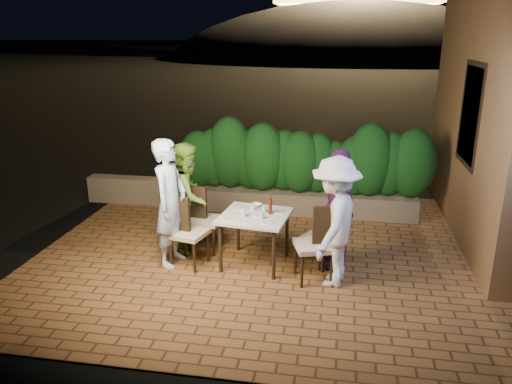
% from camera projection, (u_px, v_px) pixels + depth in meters
% --- Properties ---
extents(ground, '(400.00, 400.00, 0.00)m').
position_uv_depth(ground, '(270.00, 267.00, 7.12)').
color(ground, black).
rests_on(ground, ground).
extents(terrace_floor, '(7.00, 6.00, 0.15)m').
position_uv_depth(terrace_floor, '(275.00, 256.00, 7.60)').
color(terrace_floor, brown).
rests_on(terrace_floor, ground).
extents(window_pane, '(0.08, 1.00, 1.40)m').
position_uv_depth(window_pane, '(472.00, 115.00, 7.45)').
color(window_pane, black).
rests_on(window_pane, building_wall).
extents(window_frame, '(0.06, 1.15, 1.55)m').
position_uv_depth(window_frame, '(472.00, 115.00, 7.45)').
color(window_frame, black).
rests_on(window_frame, building_wall).
extents(planter, '(4.20, 0.55, 0.40)m').
position_uv_depth(planter, '(299.00, 202.00, 9.18)').
color(planter, '#77684C').
rests_on(planter, ground).
extents(hedge, '(4.00, 0.70, 1.10)m').
position_uv_depth(hedge, '(300.00, 162.00, 8.95)').
color(hedge, '#134313').
rests_on(hedge, planter).
extents(parapet, '(2.20, 0.30, 0.50)m').
position_uv_depth(parapet, '(144.00, 191.00, 9.65)').
color(parapet, '#77684C').
rests_on(parapet, ground).
extents(hill, '(52.00, 40.00, 22.00)m').
position_uv_depth(hill, '(352.00, 91.00, 64.30)').
color(hill, black).
rests_on(hill, ground).
extents(dining_table, '(1.02, 1.02, 0.75)m').
position_uv_depth(dining_table, '(255.00, 239.00, 7.06)').
color(dining_table, white).
rests_on(dining_table, ground).
extents(plate_nw, '(0.23, 0.23, 0.01)m').
position_uv_depth(plate_nw, '(232.00, 219.00, 6.78)').
color(plate_nw, white).
rests_on(plate_nw, dining_table).
extents(plate_sw, '(0.21, 0.21, 0.01)m').
position_uv_depth(plate_sw, '(242.00, 208.00, 7.18)').
color(plate_sw, white).
rests_on(plate_sw, dining_table).
extents(plate_ne, '(0.20, 0.20, 0.01)m').
position_uv_depth(plate_ne, '(267.00, 222.00, 6.66)').
color(plate_ne, white).
rests_on(plate_ne, dining_table).
extents(plate_se, '(0.20, 0.20, 0.01)m').
position_uv_depth(plate_se, '(278.00, 211.00, 7.06)').
color(plate_se, white).
rests_on(plate_se, dining_table).
extents(plate_centre, '(0.21, 0.21, 0.01)m').
position_uv_depth(plate_centre, '(257.00, 214.00, 6.95)').
color(plate_centre, white).
rests_on(plate_centre, dining_table).
extents(plate_front, '(0.23, 0.23, 0.01)m').
position_uv_depth(plate_front, '(251.00, 223.00, 6.62)').
color(plate_front, white).
rests_on(plate_front, dining_table).
extents(glass_nw, '(0.07, 0.07, 0.12)m').
position_uv_depth(glass_nw, '(244.00, 213.00, 6.85)').
color(glass_nw, silver).
rests_on(glass_nw, dining_table).
extents(glass_sw, '(0.06, 0.06, 0.10)m').
position_uv_depth(glass_sw, '(253.00, 207.00, 7.10)').
color(glass_sw, silver).
rests_on(glass_sw, dining_table).
extents(glass_ne, '(0.06, 0.06, 0.11)m').
position_uv_depth(glass_ne, '(261.00, 215.00, 6.77)').
color(glass_ne, silver).
rests_on(glass_ne, dining_table).
extents(glass_se, '(0.06, 0.06, 0.10)m').
position_uv_depth(glass_se, '(264.00, 209.00, 7.02)').
color(glass_se, silver).
rests_on(glass_se, dining_table).
extents(beer_bottle, '(0.05, 0.05, 0.27)m').
position_uv_depth(beer_bottle, '(270.00, 205.00, 6.93)').
color(beer_bottle, '#4F1C0D').
rests_on(beer_bottle, dining_table).
extents(bowl, '(0.22, 0.22, 0.04)m').
position_uv_depth(bowl, '(256.00, 205.00, 7.26)').
color(bowl, white).
rests_on(bowl, dining_table).
extents(chair_left_front, '(0.57, 0.57, 1.01)m').
position_uv_depth(chair_left_front, '(189.00, 232.00, 7.00)').
color(chair_left_front, black).
rests_on(chair_left_front, ground).
extents(chair_left_back, '(0.50, 0.50, 1.00)m').
position_uv_depth(chair_left_back, '(206.00, 219.00, 7.50)').
color(chair_left_back, black).
rests_on(chair_left_back, ground).
extents(chair_right_front, '(0.60, 0.60, 1.04)m').
position_uv_depth(chair_right_front, '(314.00, 244.00, 6.55)').
color(chair_right_front, black).
rests_on(chair_right_front, ground).
extents(chair_right_back, '(0.54, 0.54, 0.85)m').
position_uv_depth(chair_right_back, '(317.00, 236.00, 7.05)').
color(chair_right_back, black).
rests_on(chair_right_back, ground).
extents(diner_blue, '(0.51, 0.71, 1.82)m').
position_uv_depth(diner_blue, '(170.00, 203.00, 6.92)').
color(diner_blue, '#C4E0FC').
rests_on(diner_blue, ground).
extents(diner_green, '(0.67, 0.83, 1.64)m').
position_uv_depth(diner_green, '(188.00, 196.00, 7.50)').
color(diner_green, '#90CD40').
rests_on(diner_green, ground).
extents(diner_white, '(0.87, 1.22, 1.72)m').
position_uv_depth(diner_white, '(335.00, 222.00, 6.38)').
color(diner_white, white).
rests_on(diner_white, ground).
extents(diner_purple, '(0.65, 1.07, 1.70)m').
position_uv_depth(diner_purple, '(338.00, 209.00, 6.89)').
color(diner_purple, '#652163').
rests_on(diner_purple, ground).
extents(parapet_lamp, '(0.10, 0.10, 0.14)m').
position_uv_depth(parapet_lamp, '(168.00, 176.00, 9.47)').
color(parapet_lamp, orange).
rests_on(parapet_lamp, parapet).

